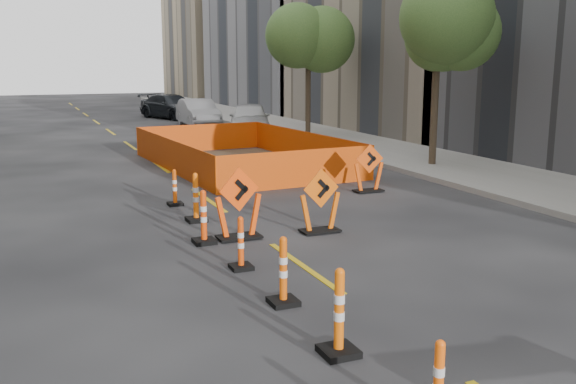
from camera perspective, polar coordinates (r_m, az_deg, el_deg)
name	(u,v)px	position (r m, az deg, el deg)	size (l,w,h in m)	color
ground_plane	(442,363)	(8.12, 13.54, -14.58)	(140.00, 140.00, 0.00)	black
sidewalk_right	(446,165)	(22.58, 13.90, 2.37)	(4.00, 90.00, 0.15)	gray
bld_right_e	(235,17)	(68.02, -4.78, 15.23)	(12.00, 14.00, 16.00)	tan
tree_r_b	(438,30)	(21.98, 13.19, 13.81)	(2.80, 2.80, 5.95)	#382B1E
tree_r_c	(308,40)	(30.64, 1.83, 13.36)	(2.80, 2.80, 5.95)	#382B1E
channelizer_3	(339,312)	(7.91, 4.57, -10.58)	(0.44, 0.44, 1.11)	#F0600A
channelizer_4	(283,271)	(9.47, -0.42, -7.00)	(0.41, 0.41, 1.04)	#DF5109
channelizer_5	(241,243)	(11.09, -4.22, -4.53)	(0.37, 0.37, 0.94)	#E74009
channelizer_6	(204,217)	(12.70, -7.51, -2.20)	(0.42, 0.42, 1.08)	#EB4009
channelizer_7	(196,197)	(14.48, -8.20, -0.46)	(0.44, 0.44, 1.11)	#EB5C09
channelizer_8	(175,187)	(16.21, -10.04, 0.41)	(0.36, 0.36, 0.92)	#D74909
chevron_sign_left	(239,204)	(12.90, -4.42, -1.03)	(0.98, 0.59, 1.47)	#FE470A
chevron_sign_center	(320,201)	(13.38, 2.88, -0.78)	(0.91, 0.55, 1.36)	#E45609
chevron_sign_right	(369,168)	(17.70, 7.20, 2.11)	(0.89, 0.53, 1.33)	#E04609
safety_fence	(241,151)	(22.10, -4.18, 3.69)	(5.03, 8.56, 1.07)	#F45C0C
parked_car_near	(250,119)	(31.32, -3.42, 6.50)	(1.91, 4.75, 1.62)	silver
parked_car_mid	(198,113)	(36.01, -8.00, 6.98)	(1.61, 4.61, 1.52)	#B5B5BB
parked_car_far	(172,106)	(41.56, -10.31, 7.49)	(2.12, 5.22, 1.51)	black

